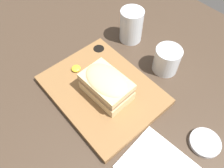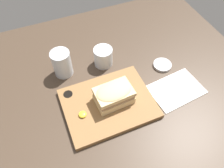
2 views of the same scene
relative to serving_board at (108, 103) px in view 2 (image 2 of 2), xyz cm
name	(u,v)px [view 2 (image 2 of 2)]	position (x,y,z in cm)	size (l,w,h in cm)	color
dining_table	(98,105)	(-3.41, 1.95, -2.04)	(142.20, 116.62, 2.00)	#423326
serving_board	(108,103)	(0.00, 0.00, 0.00)	(33.55, 25.94, 2.12)	olive
sandwich	(114,94)	(2.29, -0.18, 5.10)	(14.13, 9.63, 7.56)	#DBBC84
mustard_dollop	(83,114)	(-10.56, -1.73, 1.60)	(2.85, 2.85, 1.14)	yellow
water_glass	(62,65)	(-11.29, 22.37, 3.97)	(7.84, 7.84, 11.55)	silver
wine_glass	(103,57)	(6.19, 20.87, 2.78)	(8.05, 8.05, 8.31)	silver
napkin	(176,89)	(28.14, -3.89, -0.84)	(22.22, 16.47, 0.40)	white
condiment_dish	(162,65)	(29.55, 9.56, -0.46)	(7.94, 7.94, 1.16)	#B2B2B7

